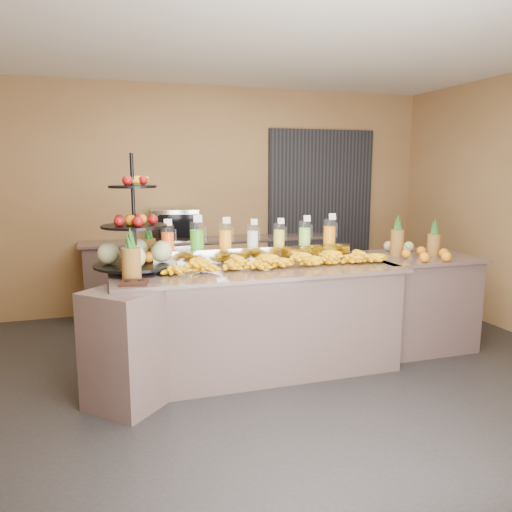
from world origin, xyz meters
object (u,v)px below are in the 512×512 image
condiment_caddy (134,283)px  pitcher_tray (253,253)px  oven_warmer (175,224)px  banana_heap (279,258)px  fruit_stand (141,242)px  right_fruit_pile (420,249)px

condiment_caddy → pitcher_tray: bearing=30.1°
oven_warmer → banana_heap: bearing=-65.6°
pitcher_tray → banana_heap: bearing=-65.3°
banana_heap → oven_warmer: bearing=107.3°
condiment_caddy → oven_warmer: bearing=74.4°
fruit_stand → condiment_caddy: size_ratio=5.03×
banana_heap → oven_warmer: (-0.62, 1.99, 0.11)m
pitcher_tray → right_fruit_pile: bearing=-9.8°
banana_heap → condiment_caddy: (-1.26, -0.33, -0.06)m
pitcher_tray → oven_warmer: bearing=105.8°
banana_heap → fruit_stand: (-1.17, 0.18, 0.17)m
pitcher_tray → right_fruit_pile: 1.64m
oven_warmer → condiment_caddy: bearing=-98.4°
oven_warmer → pitcher_tray: bearing=-67.0°
pitcher_tray → right_fruit_pile: right_fruit_pile is taller
pitcher_tray → oven_warmer: oven_warmer is taller
right_fruit_pile → pitcher_tray: bearing=170.2°
pitcher_tray → condiment_caddy: (-1.12, -0.65, -0.06)m
pitcher_tray → condiment_caddy: bearing=-149.9°
pitcher_tray → banana_heap: banana_heap is taller
condiment_caddy → oven_warmer: (0.65, 2.32, 0.17)m
right_fruit_pile → oven_warmer: size_ratio=0.86×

